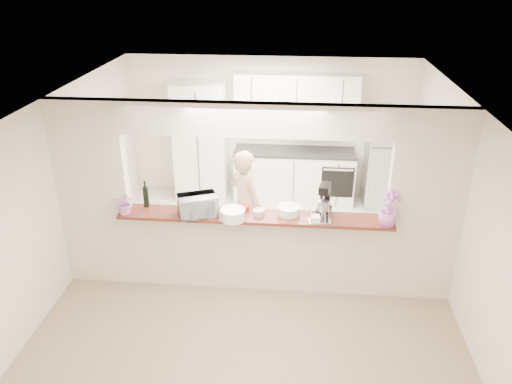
# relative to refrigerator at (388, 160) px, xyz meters

# --- Properties ---
(floor) EXTENTS (6.00, 6.00, 0.00)m
(floor) POSITION_rel_refrigerator_xyz_m (-2.05, -2.65, -0.85)
(floor) COLOR tan
(floor) RESTS_ON ground
(tile_overlay) EXTENTS (5.00, 2.90, 0.01)m
(tile_overlay) POSITION_rel_refrigerator_xyz_m (-2.05, -1.10, -0.84)
(tile_overlay) COLOR beige
(tile_overlay) RESTS_ON floor
(partition) EXTENTS (5.00, 0.15, 2.50)m
(partition) POSITION_rel_refrigerator_xyz_m (-2.05, -2.65, 0.63)
(partition) COLOR silver
(partition) RESTS_ON floor
(bar_counter) EXTENTS (3.40, 0.38, 1.09)m
(bar_counter) POSITION_rel_refrigerator_xyz_m (-2.05, -2.65, -0.27)
(bar_counter) COLOR silver
(bar_counter) RESTS_ON floor
(kitchen_cabinets) EXTENTS (3.15, 0.62, 2.25)m
(kitchen_cabinets) POSITION_rel_refrigerator_xyz_m (-2.24, 0.07, 0.12)
(kitchen_cabinets) COLOR white
(kitchen_cabinets) RESTS_ON floor
(refrigerator) EXTENTS (0.75, 0.70, 1.70)m
(refrigerator) POSITION_rel_refrigerator_xyz_m (0.00, 0.00, 0.00)
(refrigerator) COLOR #A8A8AD
(refrigerator) RESTS_ON floor
(flower_left) EXTENTS (0.27, 0.23, 0.29)m
(flower_left) POSITION_rel_refrigerator_xyz_m (-3.65, -2.80, 0.39)
(flower_left) COLOR #CF6DC0
(flower_left) RESTS_ON bar_counter
(wine_bottle_a) EXTENTS (0.06, 0.06, 0.32)m
(wine_bottle_a) POSITION_rel_refrigerator_xyz_m (-3.45, -2.58, 0.36)
(wine_bottle_a) COLOR black
(wine_bottle_a) RESTS_ON bar_counter
(wine_bottle_b) EXTENTS (0.07, 0.07, 0.36)m
(wine_bottle_b) POSITION_rel_refrigerator_xyz_m (-3.45, -2.58, 0.38)
(wine_bottle_b) COLOR black
(wine_bottle_b) RESTS_ON bar_counter
(toaster_oven) EXTENTS (0.55, 0.47, 0.26)m
(toaster_oven) POSITION_rel_refrigerator_xyz_m (-2.75, -2.75, 0.37)
(toaster_oven) COLOR #B8B7BD
(toaster_oven) RESTS_ON bar_counter
(serving_bowls) EXTENTS (0.32, 0.32, 0.21)m
(serving_bowls) POSITION_rel_refrigerator_xyz_m (-2.75, -2.60, 0.34)
(serving_bowls) COLOR white
(serving_bowls) RESTS_ON bar_counter
(plate_stack_a) EXTENTS (0.30, 0.30, 0.14)m
(plate_stack_a) POSITION_rel_refrigerator_xyz_m (-2.30, -2.84, 0.31)
(plate_stack_a) COLOR white
(plate_stack_a) RESTS_ON bar_counter
(plate_stack_b) EXTENTS (0.29, 0.29, 0.10)m
(plate_stack_b) POSITION_rel_refrigerator_xyz_m (-1.63, -2.62, 0.29)
(plate_stack_b) COLOR white
(plate_stack_b) RESTS_ON bar_counter
(red_bowl) EXTENTS (0.15, 0.15, 0.07)m
(red_bowl) POSITION_rel_refrigerator_xyz_m (-2.20, -2.57, 0.27)
(red_bowl) COLOR maroon
(red_bowl) RESTS_ON bar_counter
(tan_bowl) EXTENTS (0.14, 0.14, 0.07)m
(tan_bowl) POSITION_rel_refrigerator_xyz_m (-2.00, -2.68, 0.27)
(tan_bowl) COLOR #C8AF8D
(tan_bowl) RESTS_ON bar_counter
(utensil_caddy) EXTENTS (0.27, 0.17, 0.24)m
(utensil_caddy) POSITION_rel_refrigerator_xyz_m (-1.25, -2.80, 0.34)
(utensil_caddy) COLOR silver
(utensil_caddy) RESTS_ON bar_counter
(stand_mixer) EXTENTS (0.23, 0.31, 0.41)m
(stand_mixer) POSITION_rel_refrigerator_xyz_m (-1.20, -2.59, 0.42)
(stand_mixer) COLOR black
(stand_mixer) RESTS_ON bar_counter
(flower_right) EXTENTS (0.25, 0.25, 0.43)m
(flower_right) POSITION_rel_refrigerator_xyz_m (-0.45, -2.80, 0.46)
(flower_right) COLOR #AE65BB
(flower_right) RESTS_ON bar_counter
(person) EXTENTS (0.69, 0.68, 1.61)m
(person) POSITION_rel_refrigerator_xyz_m (-2.26, -1.85, -0.04)
(person) COLOR tan
(person) RESTS_ON floor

